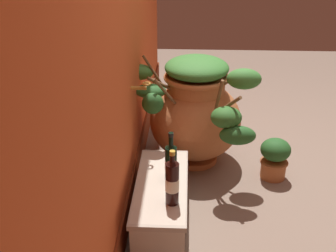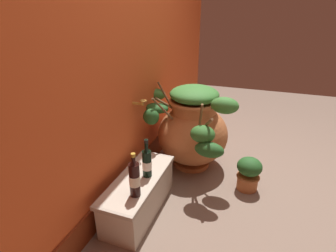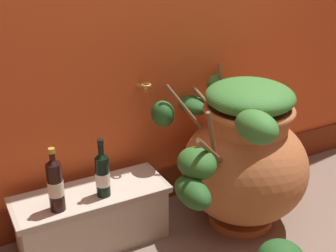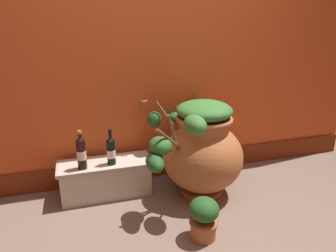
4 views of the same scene
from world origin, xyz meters
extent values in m
cube|color=maroon|center=(0.00, 1.10, 0.11)|extent=(4.40, 0.02, 0.21)
cylinder|color=#B28433|center=(-0.08, 1.05, 0.77)|extent=(0.02, 0.10, 0.02)
torus|color=#B28433|center=(-0.08, 1.00, 0.80)|extent=(0.06, 0.06, 0.01)
cylinder|color=#B26638|center=(0.35, 0.68, 0.02)|extent=(0.36, 0.36, 0.04)
ellipsoid|color=#B26638|center=(0.35, 0.68, 0.34)|extent=(0.69, 0.69, 0.60)
cylinder|color=#B26638|center=(0.35, 0.68, 0.62)|extent=(0.42, 0.42, 0.14)
torus|color=#B26638|center=(0.35, 0.68, 0.69)|extent=(0.48, 0.48, 0.04)
cylinder|color=brown|center=(0.01, 0.50, 0.60)|extent=(0.28, 0.18, 0.28)
ellipsoid|color=#235623|center=(-0.14, 0.42, 0.48)|extent=(0.13, 0.23, 0.12)
cylinder|color=brown|center=(0.41, 1.00, 0.71)|extent=(0.04, 0.16, 0.24)
ellipsoid|color=#428438|center=(0.43, 1.10, 0.70)|extent=(0.12, 0.21, 0.12)
cylinder|color=brown|center=(0.24, 0.94, 0.68)|extent=(0.07, 0.17, 0.12)
ellipsoid|color=#235623|center=(0.22, 1.00, 0.63)|extent=(0.16, 0.22, 0.09)
cylinder|color=brown|center=(0.09, 0.90, 0.68)|extent=(0.16, 0.15, 0.24)
ellipsoid|color=#235623|center=(0.00, 0.97, 0.63)|extent=(0.12, 0.14, 0.14)
cylinder|color=brown|center=(0.19, 0.43, 0.74)|extent=(0.10, 0.16, 0.15)
ellipsoid|color=#387A33|center=(0.15, 0.37, 0.76)|extent=(0.16, 0.23, 0.14)
cylinder|color=brown|center=(0.04, 0.54, 0.65)|extent=(0.10, 0.06, 0.30)
ellipsoid|color=#2D6628|center=(-0.08, 0.49, 0.57)|extent=(0.17, 0.20, 0.14)
ellipsoid|color=#387A33|center=(0.35, 0.68, 0.76)|extent=(0.46, 0.46, 0.16)
cube|color=beige|center=(-0.46, 0.89, 0.16)|extent=(0.75, 0.29, 0.31)
cube|color=#AEA592|center=(-0.46, 0.89, 0.30)|extent=(0.80, 0.31, 0.03)
cylinder|color=black|center=(-0.65, 0.82, 0.44)|extent=(0.07, 0.07, 0.25)
cone|color=black|center=(-0.65, 0.82, 0.57)|extent=(0.07, 0.07, 0.04)
cylinder|color=black|center=(-0.65, 0.82, 0.60)|extent=(0.03, 0.03, 0.08)
cylinder|color=#B7932D|center=(-0.65, 0.82, 0.63)|extent=(0.03, 0.03, 0.02)
cylinder|color=beige|center=(-0.65, 0.82, 0.43)|extent=(0.08, 0.08, 0.08)
cylinder|color=black|center=(-0.41, 0.83, 0.42)|extent=(0.07, 0.07, 0.21)
cone|color=black|center=(-0.41, 0.83, 0.54)|extent=(0.07, 0.07, 0.04)
cylinder|color=black|center=(-0.41, 0.83, 0.57)|extent=(0.03, 0.03, 0.10)
cylinder|color=black|center=(-0.41, 0.83, 0.61)|extent=(0.03, 0.03, 0.02)
cylinder|color=white|center=(-0.41, 0.83, 0.41)|extent=(0.07, 0.07, 0.07)
camera|label=1|loc=(-2.55, 0.75, 1.72)|focal=45.06mm
camera|label=2|loc=(-1.95, 0.10, 1.48)|focal=28.07mm
camera|label=3|loc=(-1.04, -1.03, 1.55)|focal=47.97mm
camera|label=4|loc=(-0.64, -1.60, 1.47)|focal=33.39mm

